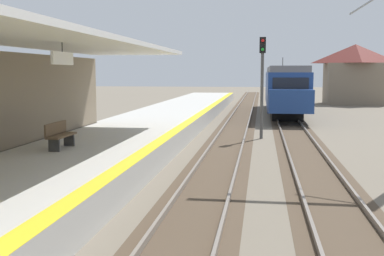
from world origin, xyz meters
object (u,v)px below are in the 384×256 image
rail_signal_post (262,77)px  distant_trackside_house (355,73)px  approaching_train (284,87)px  platform_bench (60,135)px

rail_signal_post → distant_trackside_house: (9.84, 28.63, 0.14)m
distant_trackside_house → approaching_train: bearing=-121.4°
approaching_train → distant_trackside_house: 15.37m
platform_bench → distant_trackside_house: bearing=66.9°
platform_bench → distant_trackside_house: size_ratio=0.24×
platform_bench → distant_trackside_house: 41.96m
rail_signal_post → distant_trackside_house: bearing=71.0°
approaching_train → distant_trackside_house: distant_trackside_house is taller
approaching_train → distant_trackside_house: (7.99, 13.08, 1.16)m
rail_signal_post → platform_bench: bearing=-123.8°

